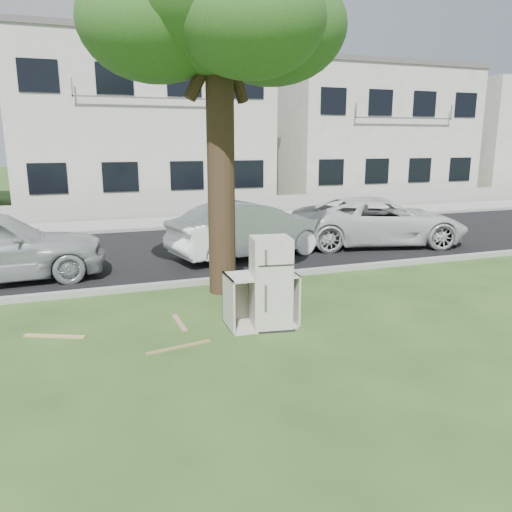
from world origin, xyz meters
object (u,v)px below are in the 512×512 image
object	(u,v)px
cabinet	(261,300)
fridge	(271,283)
car_right	(379,221)
car_center	(252,229)

from	to	relation	value
cabinet	fridge	bearing A→B (deg)	-42.95
cabinet	car_right	bearing A→B (deg)	44.16
car_center	car_right	distance (m)	4.08
cabinet	car_right	xyz separation A→B (m)	(5.63, 5.14, 0.26)
car_center	fridge	bearing A→B (deg)	151.29
fridge	car_center	xyz separation A→B (m)	(1.43, 5.07, -0.03)
car_center	car_right	size ratio (longest dim) A/B	0.87
fridge	car_right	size ratio (longest dim) A/B	0.30
fridge	cabinet	distance (m)	0.36
cabinet	car_center	bearing A→B (deg)	74.31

